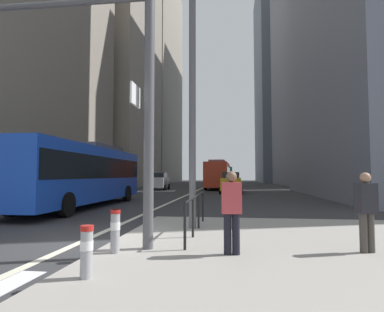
% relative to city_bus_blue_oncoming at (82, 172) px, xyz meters
% --- Properties ---
extents(ground_plane, '(160.00, 160.00, 0.00)m').
position_rel_city_bus_blue_oncoming_xyz_m(ground_plane, '(4.04, 11.72, -1.84)').
color(ground_plane, '#303033').
extents(median_island, '(9.00, 10.00, 0.15)m').
position_rel_city_bus_blue_oncoming_xyz_m(median_island, '(9.54, -9.28, -1.76)').
color(median_island, gray).
rests_on(median_island, ground).
extents(lane_centre_line, '(0.20, 80.00, 0.01)m').
position_rel_city_bus_blue_oncoming_xyz_m(lane_centre_line, '(4.04, 21.72, -1.83)').
color(lane_centre_line, beige).
rests_on(lane_centre_line, ground).
extents(office_tower_left_mid, '(13.82, 18.65, 51.77)m').
position_rel_city_bus_blue_oncoming_xyz_m(office_tower_left_mid, '(-11.96, 32.08, 24.05)').
color(office_tower_left_mid, gray).
rests_on(office_tower_left_mid, ground).
extents(office_tower_left_far, '(13.08, 24.85, 48.71)m').
position_rel_city_bus_blue_oncoming_xyz_m(office_tower_left_far, '(-11.96, 56.31, 22.52)').
color(office_tower_left_far, gray).
rests_on(office_tower_left_far, ground).
extents(office_tower_right_mid, '(10.41, 22.85, 44.64)m').
position_rel_city_bus_blue_oncoming_xyz_m(office_tower_right_mid, '(21.04, 37.81, 20.48)').
color(office_tower_right_mid, slate).
rests_on(office_tower_right_mid, ground).
extents(office_tower_right_far, '(13.36, 23.27, 49.35)m').
position_rel_city_bus_blue_oncoming_xyz_m(office_tower_right_far, '(21.04, 63.98, 22.84)').
color(office_tower_right_far, slate).
rests_on(office_tower_right_far, ground).
extents(city_bus_blue_oncoming, '(2.84, 12.09, 3.40)m').
position_rel_city_bus_blue_oncoming_xyz_m(city_bus_blue_oncoming, '(0.00, 0.00, 0.00)').
color(city_bus_blue_oncoming, blue).
rests_on(city_bus_blue_oncoming, ground).
extents(sedan_white_oncoming, '(2.04, 4.30, 1.94)m').
position_rel_city_bus_blue_oncoming_xyz_m(sedan_white_oncoming, '(-3.24, -1.74, -0.85)').
color(sedan_white_oncoming, silver).
rests_on(sedan_white_oncoming, ground).
extents(city_bus_red_receding, '(2.86, 11.81, 3.40)m').
position_rel_city_bus_blue_oncoming_xyz_m(city_bus_red_receding, '(6.16, 23.29, -0.00)').
color(city_bus_red_receding, red).
rests_on(city_bus_red_receding, ground).
extents(city_bus_red_distant, '(2.87, 10.84, 3.40)m').
position_rel_city_bus_blue_oncoming_xyz_m(city_bus_red_distant, '(6.50, 44.66, -0.00)').
color(city_bus_red_distant, '#198456').
rests_on(city_bus_red_distant, ground).
extents(car_oncoming_mid, '(2.18, 4.35, 1.94)m').
position_rel_city_bus_blue_oncoming_xyz_m(car_oncoming_mid, '(-0.44, 19.62, -0.85)').
color(car_oncoming_mid, silver).
rests_on(car_oncoming_mid, ground).
extents(car_receding_near, '(2.19, 4.29, 1.94)m').
position_rel_city_bus_blue_oncoming_xyz_m(car_receding_near, '(7.29, 34.14, -0.85)').
color(car_receding_near, '#232838').
rests_on(car_receding_near, ground).
extents(car_receding_far, '(2.10, 4.40, 1.94)m').
position_rel_city_bus_blue_oncoming_xyz_m(car_receding_far, '(7.72, 13.75, -0.85)').
color(car_receding_far, gold).
rests_on(car_receding_far, ground).
extents(traffic_signal_gantry, '(6.47, 0.65, 6.00)m').
position_rel_city_bus_blue_oncoming_xyz_m(traffic_signal_gantry, '(3.88, -9.39, 2.29)').
color(traffic_signal_gantry, '#515156').
rests_on(traffic_signal_gantry, median_island).
extents(street_lamp_post, '(5.50, 0.32, 8.00)m').
position_rel_city_bus_blue_oncoming_xyz_m(street_lamp_post, '(6.66, -6.72, 3.45)').
color(street_lamp_post, '#56565B').
rests_on(street_lamp_post, median_island).
extents(bollard_left, '(0.20, 0.20, 0.78)m').
position_rel_city_bus_blue_oncoming_xyz_m(bollard_left, '(5.64, -11.35, -1.25)').
color(bollard_left, '#99999E').
rests_on(bollard_left, median_island).
extents(bollard_right, '(0.20, 0.20, 0.85)m').
position_rel_city_bus_blue_oncoming_xyz_m(bollard_right, '(5.50, -9.81, -1.21)').
color(bollard_right, '#99999E').
rests_on(bollard_right, median_island).
extents(pedestrian_railing, '(0.06, 4.14, 0.98)m').
position_rel_city_bus_blue_oncoming_xyz_m(pedestrian_railing, '(6.84, -7.36, -0.97)').
color(pedestrian_railing, black).
rests_on(pedestrian_railing, median_island).
extents(pedestrian_waiting, '(0.44, 0.35, 1.58)m').
position_rel_city_bus_blue_oncoming_xyz_m(pedestrian_waiting, '(10.46, -9.16, -0.82)').
color(pedestrian_waiting, '#423D38').
rests_on(pedestrian_waiting, median_island).
extents(pedestrian_walking, '(0.40, 0.27, 1.61)m').
position_rel_city_bus_blue_oncoming_xyz_m(pedestrian_walking, '(7.79, -9.65, -0.80)').
color(pedestrian_walking, black).
rests_on(pedestrian_walking, median_island).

